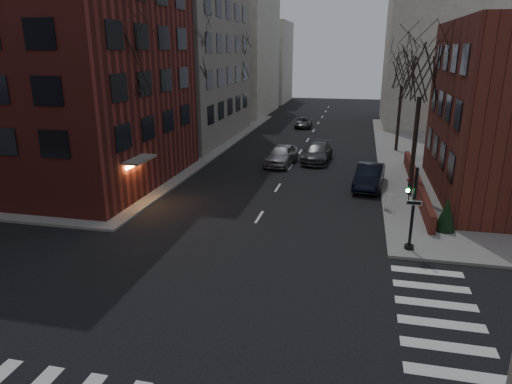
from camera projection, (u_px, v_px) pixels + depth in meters
ground at (181, 340)px, 15.17m from camera, size 160.00×160.00×0.00m
sidewalk_far_left at (33, 138)px, 49.21m from camera, size 44.00×44.00×0.15m
building_left_brick at (52, 53)px, 31.12m from camera, size 15.00×15.00×18.00m
building_left_tan at (143, 0)px, 46.22m from camera, size 18.00×18.00×28.00m
low_wall_right at (416, 183)px, 30.68m from camera, size 0.35×16.00×1.00m
building_distant_la at (223, 51)px, 66.82m from camera, size 14.00×16.00×18.00m
building_distant_ra at (445, 60)px, 56.11m from camera, size 14.00×14.00×16.00m
building_distant_lb at (261, 62)px, 82.81m from camera, size 10.00×12.00×14.00m
traffic_signal at (411, 214)px, 21.29m from camera, size 0.76×0.44×4.00m
tree_left_a at (125, 63)px, 27.53m from camera, size 4.18×4.18×10.26m
tree_left_b at (194, 54)px, 38.56m from camera, size 4.40×4.40×10.80m
tree_left_c at (237, 61)px, 51.85m from camera, size 3.96×3.96×9.72m
tree_right_a at (422, 71)px, 27.65m from camera, size 3.96×3.96×9.72m
tree_right_b at (403, 69)px, 40.80m from camera, size 3.74×3.74×9.18m
streetlamp_near at (186, 116)px, 36.11m from camera, size 0.36×0.36×6.28m
streetlamp_far at (247, 93)px, 54.72m from camera, size 0.36×0.36×6.28m
parked_sedan at (369, 177)px, 31.62m from camera, size 2.31×5.13×1.64m
car_lane_silver at (282, 155)px, 38.04m from camera, size 2.54×5.11×1.67m
car_lane_gray at (317, 153)px, 39.12m from camera, size 2.55×5.49×1.55m
car_lane_far at (303, 123)px, 56.38m from camera, size 2.22×4.40×1.19m
sandwich_board at (389, 202)px, 26.94m from camera, size 0.44×0.61×0.98m
evergreen_shrub at (446, 214)px, 23.73m from camera, size 1.29×1.29×1.80m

